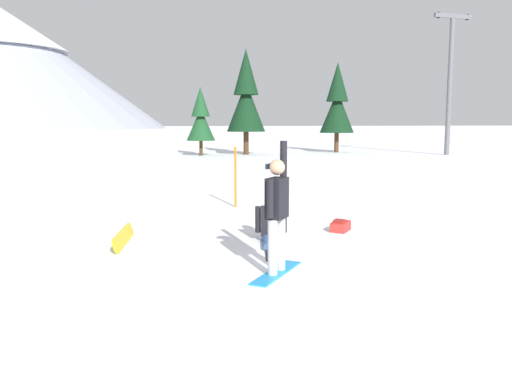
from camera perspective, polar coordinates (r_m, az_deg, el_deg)
ground_plane at (r=9.37m, az=15.30°, el=-7.16°), size 800.00×800.00×0.00m
snowboarder_foreground at (r=8.11m, az=2.25°, el=-2.12°), size 1.20×1.27×2.04m
snowboarder_midground at (r=10.36m, az=1.66°, el=-3.54°), size 0.92×1.78×1.00m
loose_snowboard_near_right at (r=10.58m, az=-14.11°, el=-4.69°), size 0.57×1.84×0.27m
backpack_red at (r=11.54m, az=9.06°, el=-3.62°), size 0.55×0.54×0.28m
trail_marker_pole at (r=14.65m, az=-2.22°, el=1.62°), size 0.06×0.06×1.67m
pine_tree_slender at (r=38.34m, az=-5.97°, el=7.89°), size 2.04×2.04×4.88m
pine_tree_twin at (r=39.43m, az=-1.08°, el=10.14°), size 2.83×2.83×7.69m
pine_tree_young at (r=42.87m, az=8.73°, el=9.37°), size 2.70×2.70×7.05m
ski_lift_tower at (r=41.66m, az=20.14°, el=11.66°), size 3.05×0.36×10.11m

